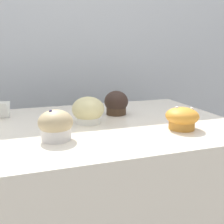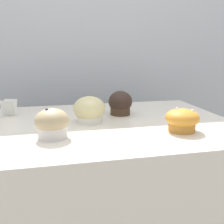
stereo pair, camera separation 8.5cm
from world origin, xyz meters
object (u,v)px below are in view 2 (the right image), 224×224
Objects in this scene: muffin_back_right at (52,124)px; muffin_front_left at (120,103)px; muffin_back_left at (89,110)px; muffin_front_center at (182,120)px.

muffin_front_left reaches higher than muffin_back_right.
muffin_front_left is at bearing 41.46° from muffin_back_right.
muffin_back_left is at bearing 48.38° from muffin_back_right.
muffin_back_left is 0.16m from muffin_front_left.
muffin_back_left is 1.14× the size of muffin_back_right.
muffin_back_right is 1.05× the size of muffin_front_left.
muffin_back_right reaches higher than muffin_front_center.
muffin_back_right is 0.34m from muffin_front_left.
muffin_front_left is (0.13, 0.09, 0.00)m from muffin_back_left.
muffin_front_center is at bearing -31.90° from muffin_back_left.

